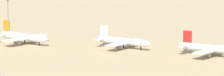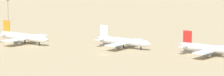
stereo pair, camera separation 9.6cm
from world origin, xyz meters
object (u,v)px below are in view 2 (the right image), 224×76
object	(u,v)px
parked_jet_white_3	(123,41)
light_pole_mid	(8,9)
parked_jet_orange_2	(23,37)
parked_jet_red_4	(210,49)

from	to	relation	value
parked_jet_white_3	light_pole_mid	size ratio (longest dim) A/B	2.34
parked_jet_white_3	parked_jet_orange_2	bearing A→B (deg)	-160.45
parked_jet_white_3	parked_jet_red_4	xyz separation A→B (m)	(51.33, -4.32, 0.11)
parked_jet_orange_2	light_pole_mid	distance (m)	104.80
parked_jet_red_4	light_pole_mid	bearing A→B (deg)	167.39
light_pole_mid	parked_jet_orange_2	bearing A→B (deg)	-52.36
parked_jet_orange_2	parked_jet_white_3	xyz separation A→B (m)	(59.11, 9.60, -0.22)
parked_jet_red_4	light_pole_mid	distance (m)	190.94
parked_jet_orange_2	light_pole_mid	xyz separation A→B (m)	(-63.94, 82.90, 4.83)
parked_jet_orange_2	light_pole_mid	size ratio (longest dim) A/B	2.45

